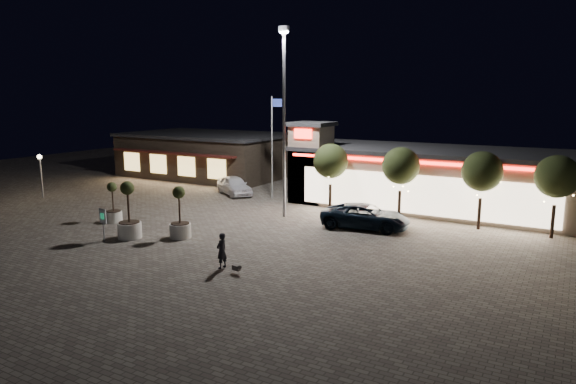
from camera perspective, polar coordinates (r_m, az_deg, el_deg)
The scene contains 18 objects.
ground at distance 29.56m, azimuth -11.68°, elevation -5.36°, with size 90.00×90.00×0.00m, color #6D6458.
retail_building at distance 38.65m, azimuth 15.21°, elevation 1.61°, with size 20.40×8.40×6.10m.
restaurant_building at distance 53.07m, azimuth -8.93°, elevation 4.17°, with size 16.40×11.00×4.30m.
floodlight_pole at distance 33.78m, azimuth -0.44°, elevation 8.92°, with size 0.60×0.40×12.38m.
flagpole at distance 40.20m, azimuth -1.67°, elevation 5.95°, with size 0.95×0.10×8.00m.
lamp_post_west at distance 45.09m, azimuth -25.81°, elevation 2.48°, with size 0.36×0.36×3.48m.
string_tree_a at distance 35.79m, azimuth 4.77°, elevation 3.43°, with size 2.42×2.42×4.79m.
string_tree_b at distance 34.00m, azimuth 12.43°, elevation 2.84°, with size 2.42×2.42×4.79m.
string_tree_c at distance 32.89m, azimuth 20.77°, elevation 2.13°, with size 2.42×2.42×4.79m.
string_tree_d at distance 32.52m, azimuth 27.73°, elevation 1.51°, with size 2.42×2.42×4.79m.
pickup_truck at distance 31.88m, azimuth 8.58°, elevation -2.69°, with size 2.48×5.39×1.50m, color black.
white_sedan at distance 42.48m, azimuth -5.99°, elevation 0.74°, with size 1.81×4.49×1.53m, color white.
pedestrian at distance 24.53m, azimuth -7.37°, elevation -6.48°, with size 0.62×0.41×1.71m, color black.
dog at distance 23.84m, azimuth -5.66°, elevation -8.37°, with size 0.56×0.28×0.30m.
planter_left at distance 34.87m, azimuth -18.83°, elevation -1.89°, with size 1.07×1.07×2.63m.
planter_mid at distance 30.72m, azimuth -17.24°, elevation -3.05°, with size 1.34×1.34×3.30m.
planter_right at distance 30.05m, azimuth -11.92°, elevation -3.27°, with size 1.23×1.23×3.01m.
valet_sign at distance 30.20m, azimuth -19.87°, elevation -2.84°, with size 0.63×0.15×1.90m.
Camera 1 is at (18.97, -21.20, 8.05)m, focal length 32.00 mm.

